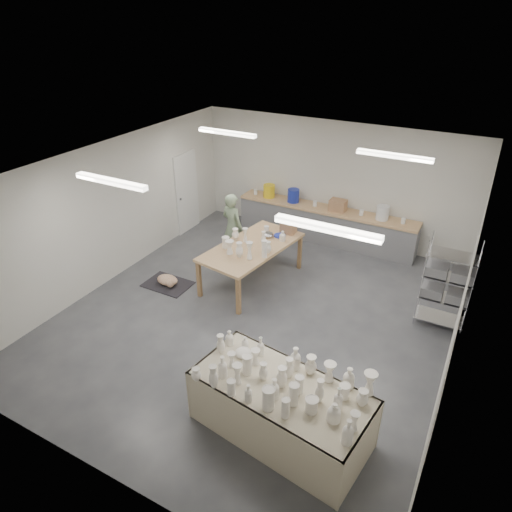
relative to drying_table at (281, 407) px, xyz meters
The scene contains 9 objects.
room 3.34m from the drying_table, 125.92° to the left, with size 8.00×8.02×3.00m.
back_counter 6.19m from the drying_table, 105.23° to the left, with size 4.60×0.60×1.24m.
wire_shelf 4.04m from the drying_table, 66.81° to the left, with size 0.88×0.48×1.80m.
drying_table is the anchor object (origin of this frame).
work_table 4.11m from the drying_table, 123.56° to the left, with size 1.53×2.52×1.26m.
rug 4.54m from the drying_table, 148.56° to the left, with size 1.00×0.70×0.02m, color black.
cat 4.50m from the drying_table, 148.58° to the left, with size 0.57×0.48×0.21m.
potter 5.18m from the drying_table, 128.24° to the left, with size 0.60×0.39×1.65m, color #8AA47F.
red_stool 5.39m from the drying_table, 126.47° to the left, with size 0.42×0.42×0.30m.
Camera 1 is at (3.45, -6.44, 5.40)m, focal length 32.00 mm.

